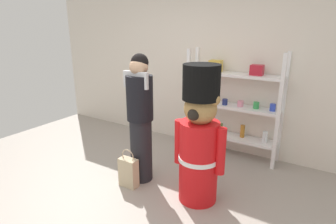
# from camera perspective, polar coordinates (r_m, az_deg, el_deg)

# --- Properties ---
(ground_plane) EXTENTS (6.40, 6.40, 0.00)m
(ground_plane) POSITION_cam_1_polar(r_m,az_deg,el_deg) (3.34, -9.61, -18.77)
(ground_plane) COLOR #9E9389
(back_wall) EXTENTS (6.40, 0.12, 2.60)m
(back_wall) POSITION_cam_1_polar(r_m,az_deg,el_deg) (4.62, 7.97, 8.92)
(back_wall) COLOR silver
(back_wall) RESTS_ON ground_plane
(merchandise_shelf) EXTENTS (1.43, 0.35, 1.63)m
(merchandise_shelf) POSITION_cam_1_polar(r_m,az_deg,el_deg) (4.32, 13.14, 1.75)
(merchandise_shelf) COLOR white
(merchandise_shelf) RESTS_ON ground_plane
(teddy_bear_guard) EXTENTS (0.62, 0.46, 1.58)m
(teddy_bear_guard) POSITION_cam_1_polar(r_m,az_deg,el_deg) (3.10, 6.46, -5.49)
(teddy_bear_guard) COLOR red
(teddy_bear_guard) RESTS_ON ground_plane
(person_shopper) EXTENTS (0.35, 0.33, 1.65)m
(person_shopper) POSITION_cam_1_polar(r_m,az_deg,el_deg) (3.48, -5.72, -0.98)
(person_shopper) COLOR black
(person_shopper) RESTS_ON ground_plane
(shopping_bag) EXTENTS (0.24, 0.13, 0.50)m
(shopping_bag) POSITION_cam_1_polar(r_m,az_deg,el_deg) (3.61, -8.12, -12.11)
(shopping_bag) COLOR #C1AD89
(shopping_bag) RESTS_ON ground_plane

